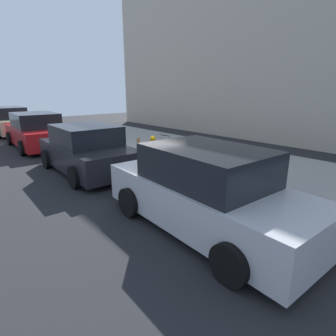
% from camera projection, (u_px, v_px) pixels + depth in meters
% --- Properties ---
extents(ground_plane, '(40.00, 40.00, 0.00)m').
position_uv_depth(ground_plane, '(140.00, 164.00, 10.12)').
color(ground_plane, black).
extents(sidewalk_curb, '(18.00, 5.00, 0.14)m').
position_uv_depth(sidewalk_curb, '(188.00, 152.00, 11.68)').
color(sidewalk_curb, gray).
rests_on(sidewalk_curb, ground_plane).
extents(building_facade_sidewalk_side, '(24.00, 3.00, 12.32)m').
position_uv_depth(building_facade_sidewalk_side, '(276.00, 18.00, 13.93)').
color(building_facade_sidewalk_side, '#B2A893').
rests_on(building_facade_sidewalk_side, ground_plane).
extents(suitcase_teal_0, '(0.49, 0.27, 0.81)m').
position_uv_depth(suitcase_teal_0, '(248.00, 171.00, 7.42)').
color(suitcase_teal_0, '#0F606B').
rests_on(suitcase_teal_0, sidewalk_curb).
extents(suitcase_silver_1, '(0.46, 0.24, 0.82)m').
position_uv_depth(suitcase_silver_1, '(231.00, 171.00, 7.88)').
color(suitcase_silver_1, '#9EA0A8').
rests_on(suitcase_silver_1, sidewalk_curb).
extents(suitcase_olive_2, '(0.49, 0.24, 0.98)m').
position_uv_depth(suitcase_olive_2, '(214.00, 164.00, 8.21)').
color(suitcase_olive_2, '#59601E').
rests_on(suitcase_olive_2, sidewalk_curb).
extents(suitcase_red_3, '(0.45, 0.24, 0.93)m').
position_uv_depth(suitcase_red_3, '(202.00, 161.00, 8.68)').
color(suitcase_red_3, red).
rests_on(suitcase_red_3, sidewalk_curb).
extents(suitcase_navy_4, '(0.51, 0.21, 0.82)m').
position_uv_depth(suitcase_navy_4, '(190.00, 156.00, 9.10)').
color(suitcase_navy_4, navy).
rests_on(suitcase_navy_4, sidewalk_curb).
extents(suitcase_black_5, '(0.42, 0.24, 0.83)m').
position_uv_depth(suitcase_black_5, '(177.00, 155.00, 9.48)').
color(suitcase_black_5, black).
rests_on(suitcase_black_5, sidewalk_curb).
extents(suitcase_maroon_6, '(0.52, 0.28, 0.97)m').
position_uv_depth(suitcase_maroon_6, '(165.00, 152.00, 9.82)').
color(suitcase_maroon_6, maroon).
rests_on(suitcase_maroon_6, sidewalk_curb).
extents(fire_hydrant, '(0.39, 0.21, 0.84)m').
position_uv_depth(fire_hydrant, '(153.00, 146.00, 10.38)').
color(fire_hydrant, '#D89E0C').
rests_on(fire_hydrant, sidewalk_curb).
extents(bollard_post, '(0.12, 0.12, 0.67)m').
position_uv_depth(bollard_post, '(139.00, 146.00, 10.85)').
color(bollard_post, brown).
rests_on(bollard_post, sidewalk_curb).
extents(parked_car_silver_0, '(4.52, 2.19, 1.64)m').
position_uv_depth(parked_car_silver_0, '(206.00, 192.00, 5.25)').
color(parked_car_silver_0, '#B2B5BA').
rests_on(parked_car_silver_0, ground_plane).
extents(parked_car_charcoal_1, '(4.29, 2.23, 1.55)m').
position_uv_depth(parked_car_charcoal_1, '(87.00, 150.00, 8.98)').
color(parked_car_charcoal_1, black).
rests_on(parked_car_charcoal_1, ground_plane).
extents(parked_car_red_2, '(4.71, 2.30, 1.61)m').
position_uv_depth(parked_car_red_2, '(37.00, 131.00, 12.81)').
color(parked_car_red_2, '#AD1619').
rests_on(parked_car_red_2, ground_plane).
extents(parked_car_beige_3, '(4.66, 2.02, 1.63)m').
position_uv_depth(parked_car_beige_3, '(9.00, 121.00, 16.69)').
color(parked_car_beige_3, tan).
rests_on(parked_car_beige_3, ground_plane).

